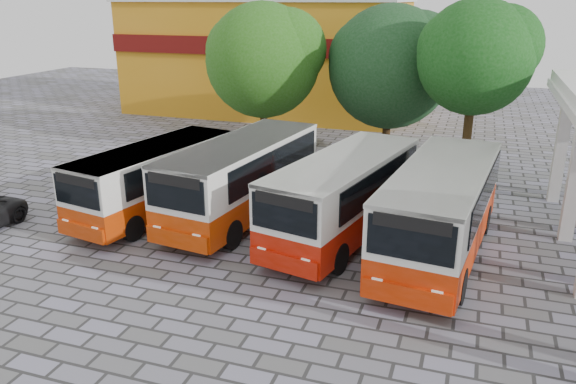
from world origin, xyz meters
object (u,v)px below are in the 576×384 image
(bus_centre_right, at_px, (344,192))
(bus_centre_left, at_px, (242,174))
(bus_far_right, at_px, (441,207))
(bus_far_left, at_px, (155,176))

(bus_centre_right, bearing_deg, bus_centre_left, -176.50)
(bus_centre_left, distance_m, bus_far_right, 7.68)
(bus_centre_left, relative_size, bus_far_right, 0.99)
(bus_far_left, distance_m, bus_centre_right, 7.61)
(bus_far_left, xyz_separation_m, bus_centre_right, (7.61, 0.11, 0.12))
(bus_far_right, bearing_deg, bus_far_left, -176.05)
(bus_far_left, bearing_deg, bus_centre_right, 11.18)
(bus_far_right, bearing_deg, bus_centre_right, 176.32)
(bus_centre_left, relative_size, bus_centre_right, 1.01)
(bus_far_left, distance_m, bus_far_right, 11.00)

